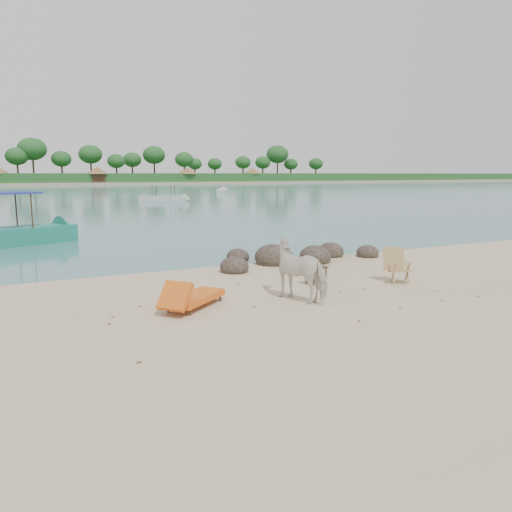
{
  "coord_description": "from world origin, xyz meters",
  "views": [
    {
      "loc": [
        -6.12,
        -8.54,
        2.95
      ],
      "look_at": [
        -0.77,
        2.0,
        1.0
      ],
      "focal_mm": 35.0,
      "sensor_mm": 36.0,
      "label": 1
    }
  ],
  "objects_px": {
    "cow": "(302,271)",
    "lounge_chair": "(195,295)",
    "side_table": "(316,277)",
    "deck_chair": "(401,267)",
    "boulders": "(292,258)"
  },
  "relations": [
    {
      "from": "cow",
      "to": "side_table",
      "type": "distance_m",
      "value": 1.75
    },
    {
      "from": "cow",
      "to": "lounge_chair",
      "type": "bearing_deg",
      "value": -30.58
    },
    {
      "from": "boulders",
      "to": "side_table",
      "type": "distance_m",
      "value": 3.43
    },
    {
      "from": "side_table",
      "to": "cow",
      "type": "bearing_deg",
      "value": -147.67
    },
    {
      "from": "deck_chair",
      "to": "side_table",
      "type": "bearing_deg",
      "value": -173.97
    },
    {
      "from": "boulders",
      "to": "side_table",
      "type": "relative_size",
      "value": 10.81
    },
    {
      "from": "cow",
      "to": "lounge_chair",
      "type": "height_order",
      "value": "cow"
    },
    {
      "from": "cow",
      "to": "side_table",
      "type": "bearing_deg",
      "value": -154.54
    },
    {
      "from": "boulders",
      "to": "deck_chair",
      "type": "xyz_separation_m",
      "value": [
        0.92,
        -4.15,
        0.3
      ]
    },
    {
      "from": "side_table",
      "to": "lounge_chair",
      "type": "relative_size",
      "value": 0.29
    },
    {
      "from": "cow",
      "to": "side_table",
      "type": "relative_size",
      "value": 2.88
    },
    {
      "from": "deck_chair",
      "to": "boulders",
      "type": "bearing_deg",
      "value": 132.48
    },
    {
      "from": "cow",
      "to": "deck_chair",
      "type": "height_order",
      "value": "cow"
    },
    {
      "from": "side_table",
      "to": "lounge_chair",
      "type": "bearing_deg",
      "value": 178.19
    },
    {
      "from": "cow",
      "to": "lounge_chair",
      "type": "xyz_separation_m",
      "value": [
        -2.49,
        0.48,
        -0.4
      ]
    }
  ]
}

